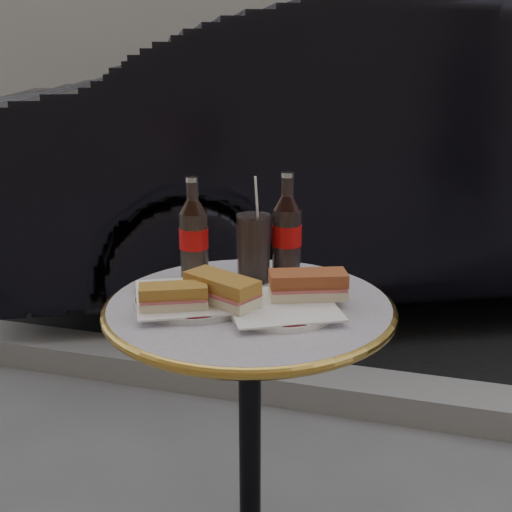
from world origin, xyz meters
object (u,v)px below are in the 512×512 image
(cola_glass, at_px, (253,248))
(cola_bottle_left, at_px, (194,229))
(plate_right, at_px, (281,308))
(bistro_table, at_px, (250,451))
(cola_bottle_right, at_px, (287,226))
(parked_car, at_px, (433,155))
(plate_left, at_px, (193,300))

(cola_glass, bearing_deg, cola_bottle_left, -167.43)
(plate_right, bearing_deg, bistro_table, 157.85)
(cola_bottle_left, distance_m, cola_glass, 0.14)
(bistro_table, distance_m, cola_bottle_right, 0.52)
(cola_bottle_left, xyz_separation_m, cola_bottle_right, (0.20, 0.07, 0.00))
(parked_car, bearing_deg, plate_right, 149.61)
(bistro_table, distance_m, plate_left, 0.39)
(parked_car, bearing_deg, cola_bottle_left, 143.15)
(bistro_table, relative_size, plate_right, 3.24)
(cola_glass, bearing_deg, cola_bottle_right, 32.86)
(plate_right, distance_m, parked_car, 2.36)
(plate_left, bearing_deg, bistro_table, 18.49)
(cola_bottle_left, bearing_deg, plate_left, -70.20)
(parked_car, bearing_deg, plate_left, 145.07)
(cola_bottle_left, relative_size, parked_car, 0.05)
(bistro_table, relative_size, cola_bottle_right, 2.91)
(plate_left, bearing_deg, cola_bottle_left, 109.80)
(plate_right, bearing_deg, cola_bottle_left, 150.88)
(bistro_table, distance_m, parked_car, 2.36)
(plate_left, bearing_deg, cola_bottle_right, 54.90)
(bistro_table, height_order, plate_right, plate_right)
(bistro_table, relative_size, plate_left, 2.95)
(bistro_table, bearing_deg, parked_car, 82.04)
(bistro_table, height_order, cola_bottle_right, cola_bottle_right)
(plate_left, bearing_deg, plate_right, 1.85)
(bistro_table, xyz_separation_m, plate_left, (-0.11, -0.04, 0.37))
(cola_bottle_left, bearing_deg, bistro_table, -32.13)
(plate_right, distance_m, cola_glass, 0.21)
(cola_glass, xyz_separation_m, parked_car, (0.35, 2.18, -0.08))
(bistro_table, relative_size, cola_glass, 4.59)
(bistro_table, height_order, parked_car, parked_car)
(cola_bottle_right, bearing_deg, cola_bottle_left, -159.96)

